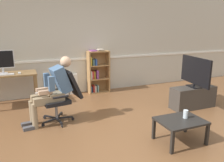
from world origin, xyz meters
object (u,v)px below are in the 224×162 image
object	(u,v)px
imac_monitor	(2,60)
tv_stand	(193,97)
bookshelf	(97,72)
radiator	(61,85)
office_chair	(63,94)
person_seated	(53,89)
computer_desk	(3,79)
tv_screen	(195,72)
keyboard	(5,75)
computer_mouse	(19,73)
drinking_glass	(186,114)
coffee_table	(180,123)

from	to	relation	value
imac_monitor	tv_stand	bearing A→B (deg)	-24.14
bookshelf	radiator	bearing A→B (deg)	174.13
office_chair	person_seated	world-z (taller)	person_seated
bookshelf	radiator	xyz separation A→B (m)	(-0.96, 0.10, -0.29)
computer_desk	tv_screen	xyz separation A→B (m)	(3.85, -1.64, 0.17)
radiator	keyboard	bearing A→B (deg)	-157.30
computer_mouse	person_seated	world-z (taller)	person_seated
keyboard	tv_stand	world-z (taller)	keyboard
keyboard	tv_screen	size ratio (longest dim) A/B	0.38
person_seated	drinking_glass	world-z (taller)	person_seated
keyboard	drinking_glass	bearing A→B (deg)	-44.49
imac_monitor	radiator	world-z (taller)	imac_monitor
keyboard	radiator	size ratio (longest dim) A/B	0.44
radiator	coffee_table	bearing A→B (deg)	-68.03
office_chair	radiator	bearing A→B (deg)	163.82
computer_desk	bookshelf	xyz separation A→B (m)	(2.27, 0.29, -0.09)
tv_screen	imac_monitor	bearing A→B (deg)	74.36
radiator	coffee_table	distance (m)	3.41
drinking_glass	tv_stand	bearing A→B (deg)	43.63
computer_mouse	drinking_glass	distance (m)	3.54
radiator	drinking_glass	world-z (taller)	radiator
computer_mouse	office_chair	xyz separation A→B (m)	(0.74, -1.11, -0.25)
bookshelf	drinking_glass	distance (m)	3.07
keyboard	drinking_glass	world-z (taller)	keyboard
tv_stand	radiator	bearing A→B (deg)	141.30
tv_stand	computer_desk	bearing A→B (deg)	156.88
imac_monitor	coffee_table	distance (m)	3.91
computer_desk	coffee_table	size ratio (longest dim) A/B	1.98
imac_monitor	radiator	xyz separation A→B (m)	(1.30, 0.31, -0.78)
computer_mouse	drinking_glass	size ratio (longest dim) A/B	0.76
keyboard	radiator	bearing A→B (deg)	22.70
imac_monitor	tv_screen	world-z (taller)	imac_monitor
computer_desk	tv_stand	bearing A→B (deg)	-23.12
imac_monitor	tv_stand	xyz separation A→B (m)	(3.84, -1.72, -0.81)
bookshelf	keyboard	bearing A→B (deg)	-169.02
imac_monitor	person_seated	distance (m)	1.65
keyboard	person_seated	distance (m)	1.41
tv_stand	drinking_glass	bearing A→B (deg)	-136.37
keyboard	bookshelf	world-z (taller)	bookshelf
drinking_glass	computer_mouse	bearing A→B (deg)	131.92
drinking_glass	computer_desk	bearing A→B (deg)	134.47
bookshelf	coffee_table	world-z (taller)	bookshelf
tv_stand	drinking_glass	world-z (taller)	drinking_glass
radiator	person_seated	world-z (taller)	person_seated
computer_desk	person_seated	distance (m)	1.54
person_seated	tv_screen	size ratio (longest dim) A/B	1.24
computer_desk	drinking_glass	xyz separation A→B (m)	(2.69, -2.74, -0.21)
computer_desk	radiator	size ratio (longest dim) A/B	1.62
keyboard	coffee_table	world-z (taller)	keyboard
keyboard	tv_screen	xyz separation A→B (m)	(3.81, -1.50, 0.05)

